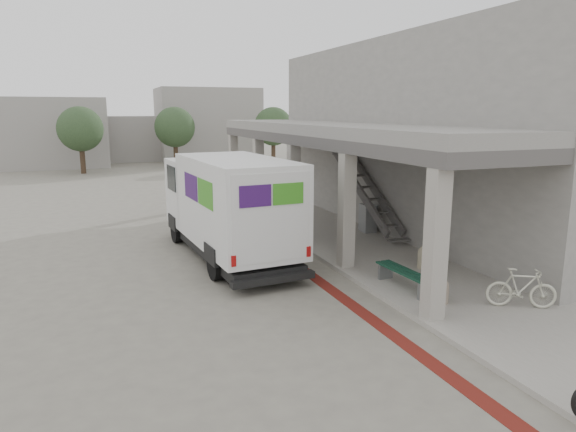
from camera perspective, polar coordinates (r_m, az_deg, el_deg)
name	(u,v)px	position (r m, az deg, el deg)	size (l,w,h in m)	color
ground	(282,284)	(13.57, -0.62, -7.56)	(120.00, 120.00, 0.00)	#6B655C
bike_lane_stripe	(290,260)	(15.69, 0.26, -4.88)	(0.35, 40.00, 0.01)	maroon
sidewalk	(412,266)	(15.34, 13.59, -5.38)	(4.40, 28.00, 0.12)	gray
transit_building	(410,140)	(20.04, 13.45, 8.27)	(7.60, 17.00, 7.00)	slate
distant_backdrop	(108,132)	(47.96, -19.34, 8.85)	(28.00, 10.00, 6.50)	gray
tree_left	(80,129)	(40.04, -22.09, 8.93)	(3.20, 3.20, 4.80)	#38281C
tree_mid	(175,127)	(42.53, -12.47, 9.60)	(3.20, 3.20, 4.80)	#38281C
tree_right	(273,127)	(43.51, -1.65, 9.90)	(3.20, 3.20, 4.80)	#38281C
fedex_truck	(227,204)	(15.73, -6.77, 1.32)	(2.80, 7.49, 3.13)	black
bench	(405,276)	(13.12, 12.83, -6.48)	(0.52, 1.97, 0.46)	slate
bollard_near	(440,290)	(12.41, 16.56, -7.90)	(0.39, 0.39, 0.59)	gray
bollard_far	(425,257)	(14.92, 15.02, -4.40)	(0.43, 0.43, 0.65)	gray
utility_cabinet	(368,218)	(18.94, 8.86, -0.21)	(0.46, 0.61, 1.01)	gray
bicycle_cream	(521,288)	(12.68, 24.51, -7.30)	(0.43, 1.51, 0.91)	beige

